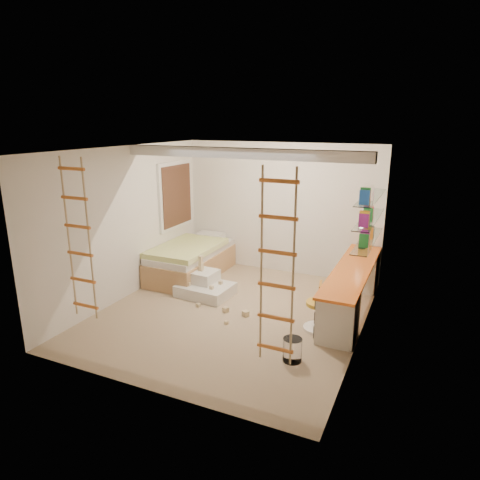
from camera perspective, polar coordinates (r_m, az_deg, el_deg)
The scene contains 15 objects.
floor at distance 7.01m, azimuth -1.03°, elevation -9.71°, with size 4.50×4.50×0.00m, color tan.
ceiling_beam at distance 6.62m, azimuth 0.00°, elevation 11.50°, with size 4.00×0.18×0.16m, color white.
window_frame at distance 8.73m, azimuth -8.61°, elevation 5.92°, with size 0.06×1.15×1.35m, color white.
window_blind at distance 8.71m, azimuth -8.38°, elevation 5.91°, with size 0.02×1.00×1.20m, color #4C2D1E.
rope_ladder_left at distance 5.88m, azimuth -20.69°, elevation -0.03°, with size 0.41×0.04×2.13m, color #C46321, non-canonical shape.
rope_ladder_right at distance 4.45m, azimuth 4.95°, elevation -3.92°, with size 0.41×0.04×2.13m, color orange, non-canonical shape.
waste_bin at distance 5.72m, azimuth 7.00°, elevation -14.32°, with size 0.25×0.25×0.31m, color white.
desk at distance 7.14m, azimuth 14.65°, elevation -6.20°, with size 0.56×2.80×0.75m.
shelves at distance 7.06m, azimuth 16.87°, elevation 2.70°, with size 0.25×1.80×0.71m.
bed at distance 8.54m, azimuth -6.50°, elevation -2.66°, with size 1.02×2.00×0.69m.
task_lamp at distance 7.83m, azimuth 15.93°, elevation 1.28°, with size 0.14×0.36×0.57m.
swivel_chair at distance 6.48m, azimuth 10.43°, elevation -9.55°, with size 0.51×0.51×0.73m.
play_platform at distance 7.68m, azimuth -4.79°, elevation -6.10°, with size 0.96×0.77×0.41m.
toy_blocks at distance 7.33m, azimuth -3.90°, elevation -6.30°, with size 1.30×1.05×0.68m.
books at distance 7.04m, azimuth 16.92°, elevation 3.33°, with size 0.14×0.64×0.92m.
Camera 1 is at (2.72, -5.71, 3.00)m, focal length 32.00 mm.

